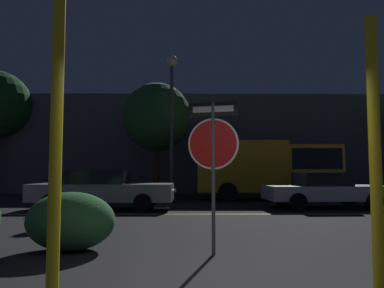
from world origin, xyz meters
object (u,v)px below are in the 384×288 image
hedge_bush_2 (71,221)px  delivery_truck (270,167)px  stop_sign (213,146)px  passing_car_3 (324,190)px  passing_car_2 (103,190)px  street_lamp (172,99)px  yellow_pole_right (375,151)px  yellow_pole_left (56,141)px  tree_0 (157,117)px

hedge_bush_2 → delivery_truck: size_ratio=0.23×
stop_sign → passing_car_3: 8.85m
passing_car_2 → street_lamp: size_ratio=0.74×
stop_sign → yellow_pole_right: yellow_pole_right is taller
passing_car_2 → street_lamp: 5.97m
yellow_pole_left → tree_0: bearing=91.1°
stop_sign → passing_car_3: bearing=72.7°
yellow_pole_right → street_lamp: size_ratio=0.46×
yellow_pole_right → passing_car_3: size_ratio=0.70×
passing_car_2 → stop_sign: bearing=26.6°
stop_sign → delivery_truck: (3.45, 11.40, -0.19)m
passing_car_2 → tree_0: tree_0 is taller
yellow_pole_right → passing_car_3: (2.85, 9.42, -0.89)m
passing_car_3 → hedge_bush_2: bearing=-46.3°
stop_sign → delivery_truck: delivery_truck is taller
passing_car_2 → street_lamp: (2.24, 3.86, 3.97)m
passing_car_2 → tree_0: (1.34, 6.43, 3.48)m
yellow_pole_right → tree_0: (-3.72, 15.46, 2.63)m
yellow_pole_left → yellow_pole_right: size_ratio=1.05×
yellow_pole_left → hedge_bush_2: size_ratio=2.20×
passing_car_3 → street_lamp: street_lamp is taller
passing_car_3 → street_lamp: size_ratio=0.66×
passing_car_2 → passing_car_3: 7.93m
yellow_pole_right → yellow_pole_left: bearing=-173.4°
passing_car_3 → street_lamp: 7.77m
tree_0 → street_lamp: bearing=-70.8°
yellow_pole_right → street_lamp: (-2.83, 12.89, 3.12)m
tree_0 → delivery_truck: bearing=-21.5°
tree_0 → yellow_pole_right: bearing=-76.5°
street_lamp → delivery_truck: bearing=5.1°
hedge_bush_2 → passing_car_3: (6.91, 7.19, 0.17)m
street_lamp → tree_0: size_ratio=1.12×
stop_sign → yellow_pole_left: (-1.73, -2.29, -0.11)m
passing_car_3 → delivery_truck: size_ratio=0.68×
yellow_pole_right → passing_car_2: 10.39m
passing_car_2 → yellow_pole_right: bearing=30.5°
yellow_pole_left → passing_car_3: yellow_pole_left is taller
yellow_pole_left → delivery_truck: (5.18, 13.69, -0.08)m
passing_car_2 → street_lamp: bearing=151.1°
yellow_pole_left → passing_car_3: (6.27, 9.81, -0.97)m
yellow_pole_right → passing_car_3: yellow_pole_right is taller
stop_sign → passing_car_3: stop_sign is taller
stop_sign → hedge_bush_2: 2.70m
hedge_bush_2 → yellow_pole_left: bearing=-76.3°
street_lamp → passing_car_2: bearing=-120.1°
stop_sign → yellow_pole_left: size_ratio=0.76×
yellow_pole_right → delivery_truck: size_ratio=0.47×
hedge_bush_2 → yellow_pole_right: bearing=-28.8°
passing_car_3 → street_lamp: bearing=-123.8°
hedge_bush_2 → tree_0: (0.33, 13.24, 3.68)m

